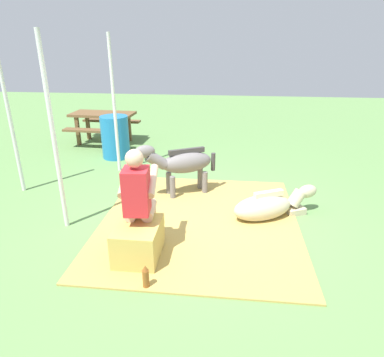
{
  "coord_description": "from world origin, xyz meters",
  "views": [
    {
      "loc": [
        -4.29,
        -0.38,
        2.38
      ],
      "look_at": [
        0.21,
        0.12,
        0.55
      ],
      "focal_mm": 32.11,
      "sensor_mm": 36.0,
      "label": 1
    }
  ],
  "objects_px": {
    "pony_lying": "(269,206)",
    "picnic_bench": "(103,120)",
    "hay_bale": "(139,241)",
    "person_seated": "(139,196)",
    "water_barrel": "(115,137)",
    "pony_standing": "(182,163)",
    "tent_pole_right": "(114,106)",
    "soda_bottle": "(146,277)",
    "tent_pole_mid": "(10,117)",
    "tent_pole_left": "(54,137)"
  },
  "relations": [
    {
      "from": "pony_standing",
      "to": "tent_pole_mid",
      "type": "bearing_deg",
      "value": 92.54
    },
    {
      "from": "hay_bale",
      "to": "pony_lying",
      "type": "height_order",
      "value": "hay_bale"
    },
    {
      "from": "person_seated",
      "to": "water_barrel",
      "type": "xyz_separation_m",
      "value": [
        3.45,
        1.43,
        -0.27
      ]
    },
    {
      "from": "pony_lying",
      "to": "soda_bottle",
      "type": "height_order",
      "value": "pony_lying"
    },
    {
      "from": "soda_bottle",
      "to": "picnic_bench",
      "type": "distance_m",
      "value": 5.7
    },
    {
      "from": "water_barrel",
      "to": "picnic_bench",
      "type": "xyz_separation_m",
      "value": [
        1.07,
        0.64,
        0.13
      ]
    },
    {
      "from": "water_barrel",
      "to": "picnic_bench",
      "type": "bearing_deg",
      "value": 31.07
    },
    {
      "from": "tent_pole_mid",
      "to": "pony_lying",
      "type": "bearing_deg",
      "value": -97.5
    },
    {
      "from": "pony_lying",
      "to": "picnic_bench",
      "type": "height_order",
      "value": "picnic_bench"
    },
    {
      "from": "tent_pole_right",
      "to": "hay_bale",
      "type": "bearing_deg",
      "value": -158.14
    },
    {
      "from": "person_seated",
      "to": "soda_bottle",
      "type": "bearing_deg",
      "value": -162.34
    },
    {
      "from": "person_seated",
      "to": "water_barrel",
      "type": "distance_m",
      "value": 3.74
    },
    {
      "from": "person_seated",
      "to": "hay_bale",
      "type": "bearing_deg",
      "value": -176.12
    },
    {
      "from": "hay_bale",
      "to": "tent_pole_mid",
      "type": "height_order",
      "value": "tent_pole_mid"
    },
    {
      "from": "pony_standing",
      "to": "soda_bottle",
      "type": "height_order",
      "value": "pony_standing"
    },
    {
      "from": "water_barrel",
      "to": "tent_pole_left",
      "type": "height_order",
      "value": "tent_pole_left"
    },
    {
      "from": "pony_standing",
      "to": "tent_pole_right",
      "type": "distance_m",
      "value": 1.86
    },
    {
      "from": "person_seated",
      "to": "tent_pole_right",
      "type": "bearing_deg",
      "value": 22.84
    },
    {
      "from": "pony_standing",
      "to": "soda_bottle",
      "type": "relative_size",
      "value": 4.41
    },
    {
      "from": "tent_pole_left",
      "to": "water_barrel",
      "type": "bearing_deg",
      "value": 4.85
    },
    {
      "from": "hay_bale",
      "to": "person_seated",
      "type": "relative_size",
      "value": 0.49
    },
    {
      "from": "water_barrel",
      "to": "tent_pole_mid",
      "type": "relative_size",
      "value": 0.36
    },
    {
      "from": "tent_pole_mid",
      "to": "picnic_bench",
      "type": "xyz_separation_m",
      "value": [
        2.99,
        -0.37,
        -0.68
      ]
    },
    {
      "from": "soda_bottle",
      "to": "picnic_bench",
      "type": "bearing_deg",
      "value": 23.77
    },
    {
      "from": "tent_pole_mid",
      "to": "tent_pole_left",
      "type": "bearing_deg",
      "value": -130.01
    },
    {
      "from": "soda_bottle",
      "to": "water_barrel",
      "type": "relative_size",
      "value": 0.31
    },
    {
      "from": "water_barrel",
      "to": "tent_pole_right",
      "type": "bearing_deg",
      "value": -158.59
    },
    {
      "from": "tent_pole_right",
      "to": "water_barrel",
      "type": "bearing_deg",
      "value": 21.41
    },
    {
      "from": "hay_bale",
      "to": "tent_pole_mid",
      "type": "distance_m",
      "value": 3.16
    },
    {
      "from": "tent_pole_mid",
      "to": "picnic_bench",
      "type": "relative_size",
      "value": 1.61
    },
    {
      "from": "hay_bale",
      "to": "picnic_bench",
      "type": "distance_m",
      "value": 5.13
    },
    {
      "from": "tent_pole_left",
      "to": "soda_bottle",
      "type": "bearing_deg",
      "value": -129.5
    },
    {
      "from": "pony_lying",
      "to": "tent_pole_mid",
      "type": "xyz_separation_m",
      "value": [
        0.53,
        4.05,
        1.07
      ]
    },
    {
      "from": "hay_bale",
      "to": "tent_pole_right",
      "type": "bearing_deg",
      "value": 21.86
    },
    {
      "from": "pony_lying",
      "to": "tent_pole_left",
      "type": "distance_m",
      "value": 3.03
    },
    {
      "from": "pony_lying",
      "to": "water_barrel",
      "type": "xyz_separation_m",
      "value": [
        2.45,
        3.04,
        0.26
      ]
    },
    {
      "from": "person_seated",
      "to": "picnic_bench",
      "type": "relative_size",
      "value": 0.84
    },
    {
      "from": "pony_lying",
      "to": "tent_pole_right",
      "type": "relative_size",
      "value": 0.52
    },
    {
      "from": "water_barrel",
      "to": "hay_bale",
      "type": "bearing_deg",
      "value": -158.24
    },
    {
      "from": "pony_lying",
      "to": "pony_standing",
      "type": "bearing_deg",
      "value": 64.05
    },
    {
      "from": "tent_pole_mid",
      "to": "hay_bale",
      "type": "bearing_deg",
      "value": -124.53
    },
    {
      "from": "tent_pole_right",
      "to": "tent_pole_left",
      "type": "bearing_deg",
      "value": 178.58
    },
    {
      "from": "soda_bottle",
      "to": "tent_pole_left",
      "type": "relative_size",
      "value": 0.11
    },
    {
      "from": "pony_standing",
      "to": "picnic_bench",
      "type": "distance_m",
      "value": 3.7
    },
    {
      "from": "hay_bale",
      "to": "soda_bottle",
      "type": "height_order",
      "value": "hay_bale"
    },
    {
      "from": "tent_pole_right",
      "to": "soda_bottle",
      "type": "bearing_deg",
      "value": -158.19
    },
    {
      "from": "water_barrel",
      "to": "tent_pole_right",
      "type": "height_order",
      "value": "tent_pole_right"
    },
    {
      "from": "tent_pole_left",
      "to": "tent_pole_mid",
      "type": "xyz_separation_m",
      "value": [
        1.07,
        1.27,
        0.0
      ]
    },
    {
      "from": "pony_lying",
      "to": "picnic_bench",
      "type": "xyz_separation_m",
      "value": [
        3.52,
        3.68,
        0.39
      ]
    },
    {
      "from": "tent_pole_left",
      "to": "person_seated",
      "type": "bearing_deg",
      "value": -111.54
    }
  ]
}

